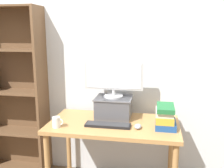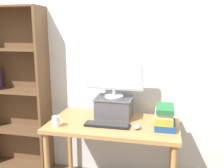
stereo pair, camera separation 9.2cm
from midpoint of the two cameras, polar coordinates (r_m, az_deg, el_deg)
The scene contains 9 objects.
back_wall at distance 2.70m, azimuth 3.20°, elevation 5.40°, with size 7.00×0.08×2.60m.
desk at distance 2.45m, azimuth 1.40°, elevation -10.82°, with size 1.24×0.66×0.75m.
bookshelf_unit at distance 3.07m, azimuth -20.67°, elevation -1.27°, with size 0.77×0.28×1.87m.
riser_box at distance 2.54m, azimuth 1.51°, elevation -5.20°, with size 0.37×0.30×0.21m.
computer_monitor at distance 2.47m, azimuth 1.54°, elevation 1.32°, with size 0.58×0.19×0.35m.
keyboard at distance 2.33m, azimuth 0.04°, elevation -9.33°, with size 0.42×0.12×0.02m.
computer_mouse at distance 2.29m, azimuth 6.91°, elevation -9.67°, with size 0.06×0.10×0.04m.
book_stack at distance 2.32m, azimuth 13.05°, elevation -7.48°, with size 0.18×0.27×0.21m.
coffee_mug at distance 2.36m, azimuth -11.52°, elevation -8.38°, with size 0.10×0.07×0.10m.
Camera 2 is at (0.47, -2.21, 1.61)m, focal length 40.00 mm.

